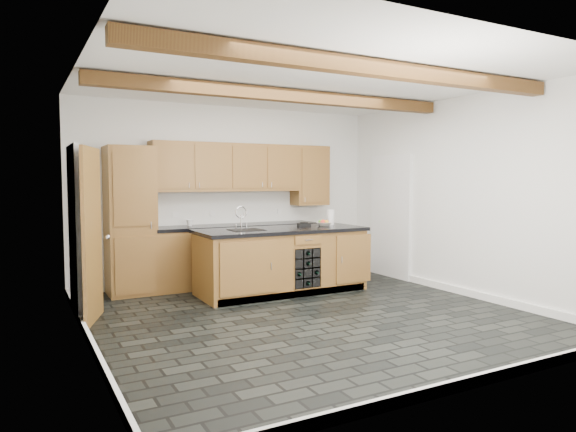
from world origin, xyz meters
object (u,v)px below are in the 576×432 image
paper_towel (331,217)px  kitchen_scale (304,224)px  fruit_bowl (324,224)px  island (282,260)px

paper_towel → kitchen_scale: bearing=-178.5°
kitchen_scale → fruit_bowl: bearing=-9.1°
fruit_bowl → paper_towel: 0.26m
island → paper_towel: bearing=11.1°
island → fruit_bowl: bearing=4.5°
kitchen_scale → paper_towel: paper_towel is taller
kitchen_scale → paper_towel: bearing=14.7°
island → kitchen_scale: 0.70m
island → fruit_bowl: 0.90m
kitchen_scale → paper_towel: (0.49, 0.01, 0.09)m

